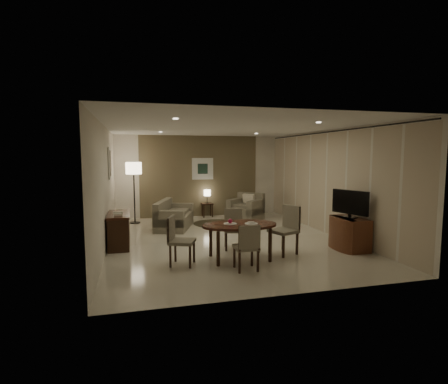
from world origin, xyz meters
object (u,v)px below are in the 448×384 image
object	(u,v)px
sofa	(174,214)
side_table	(207,210)
chair_left	(182,241)
floor_lamp	(134,193)
console_desk	(119,230)
dining_table	(240,242)
armchair	(246,207)
chair_near	(246,247)
chair_right	(283,230)
tv_cabinet	(350,233)
chair_far	(234,229)

from	to	relation	value
sofa	side_table	xyz separation A→B (m)	(1.26, 1.53, -0.16)
chair_left	floor_lamp	xyz separation A→B (m)	(-0.85, 4.40, 0.46)
console_desk	chair_left	bearing A→B (deg)	-54.70
console_desk	dining_table	distance (m)	2.84
dining_table	armchair	distance (m)	4.31
console_desk	chair_near	xyz separation A→B (m)	(2.26, -2.25, 0.05)
chair_right	floor_lamp	distance (m)	5.17
armchair	dining_table	bearing A→B (deg)	-61.38
console_desk	floor_lamp	distance (m)	2.79
floor_lamp	chair_left	bearing A→B (deg)	-79.08
chair_near	armchair	xyz separation A→B (m)	(1.52, 4.71, -0.01)
tv_cabinet	chair_right	world-z (taller)	chair_right
chair_right	side_table	world-z (taller)	chair_right
chair_near	armchair	distance (m)	4.95
dining_table	sofa	bearing A→B (deg)	105.30
tv_cabinet	chair_left	world-z (taller)	chair_left
chair_far	floor_lamp	world-z (taller)	floor_lamp
dining_table	side_table	size ratio (longest dim) A/B	3.27
chair_right	armchair	xyz separation A→B (m)	(0.46, 3.95, -0.09)
console_desk	dining_table	size ratio (longest dim) A/B	0.80
dining_table	chair_left	world-z (taller)	chair_left
console_desk	chair_far	bearing A→B (deg)	-19.23
armchair	side_table	bearing A→B (deg)	-167.91
armchair	floor_lamp	size ratio (longest dim) A/B	0.51
console_desk	floor_lamp	xyz separation A→B (m)	(0.35, 2.71, 0.55)
side_table	chair_right	bearing A→B (deg)	-82.47
console_desk	chair_left	distance (m)	2.07
chair_far	chair_left	size ratio (longest dim) A/B	0.95
chair_near	sofa	bearing A→B (deg)	-77.44
sofa	chair_left	bearing A→B (deg)	-165.40
console_desk	armchair	bearing A→B (deg)	33.01
chair_near	chair_right	xyz separation A→B (m)	(1.06, 0.76, 0.08)
tv_cabinet	chair_far	distance (m)	2.54
sofa	floor_lamp	distance (m)	1.56
chair_left	sofa	xyz separation A→B (m)	(0.24, 3.41, -0.07)
tv_cabinet	side_table	distance (m)	5.23
chair_left	chair_right	world-z (taller)	chair_right
sofa	floor_lamp	xyz separation A→B (m)	(-1.09, 0.99, 0.54)
armchair	sofa	bearing A→B (deg)	-114.49
chair_far	sofa	distance (m)	2.77
chair_far	floor_lamp	bearing A→B (deg)	132.95
chair_near	floor_lamp	distance (m)	5.34
console_desk	side_table	bearing A→B (deg)	50.30
tv_cabinet	chair_far	size ratio (longest dim) A/B	1.03
chair_near	sofa	world-z (taller)	chair_near
armchair	tv_cabinet	bearing A→B (deg)	-26.26
console_desk	dining_table	bearing A→B (deg)	-34.38
sofa	armchair	size ratio (longest dim) A/B	1.76
side_table	sofa	bearing A→B (deg)	-129.62
chair_far	floor_lamp	xyz separation A→B (m)	(-2.09, 3.56, 0.49)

